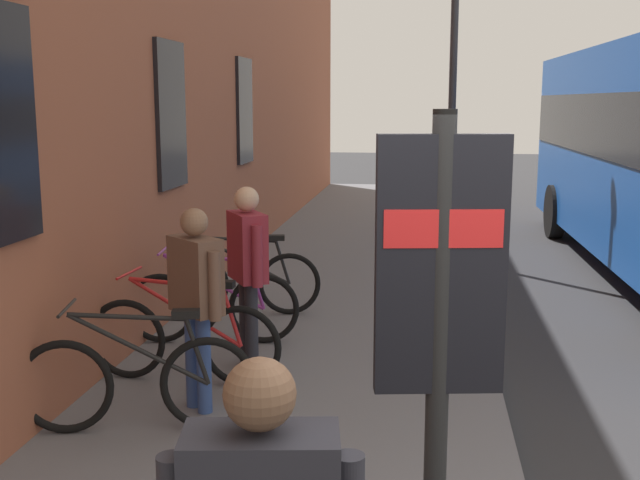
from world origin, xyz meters
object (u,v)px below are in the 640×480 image
Objects in this scene: bicycle_by_door at (213,306)px; pedestrian_near_bus at (196,289)px; bicycle_far_end at (244,282)px; bicycle_end_of_row at (184,339)px; street_lamp at (454,51)px; transit_info_sign at (440,301)px; pedestrian_by_facade at (248,258)px; bicycle_leaning_wall at (138,381)px.

bicycle_by_door is 1.09× the size of pedestrian_near_bus.
pedestrian_near_bus is (-1.69, -0.35, 0.60)m from bicycle_by_door.
bicycle_end_of_row is at bearing 179.48° from bicycle_far_end.
street_lamp is (6.33, -2.44, 2.81)m from bicycle_end_of_row.
pedestrian_near_bus is at bearing -174.24° from bicycle_far_end.
bicycle_far_end is 1.08× the size of pedestrian_near_bus.
transit_info_sign reaches higher than bicycle_by_door.
bicycle_far_end is 2.83m from pedestrian_near_bus.
pedestrian_by_facade reaches higher than pedestrian_near_bus.
transit_info_sign reaches higher than pedestrian_near_bus.
bicycle_end_of_row and bicycle_far_end have the same top height.
street_lamp is (7.37, -2.46, 2.81)m from bicycle_leaning_wall.
transit_info_sign is at bearing -152.37° from bicycle_by_door.
pedestrian_near_bus is 0.97× the size of pedestrian_by_facade.
bicycle_by_door is 0.33× the size of street_lamp.
bicycle_by_door is 1.05m from pedestrian_by_facade.
bicycle_far_end is 0.73× the size of transit_info_sign.
street_lamp is at bearing -30.27° from bicycle_far_end.
bicycle_leaning_wall is at bearing 178.83° from bicycle_end_of_row.
pedestrian_by_facade reaches higher than bicycle_by_door.
bicycle_by_door is at bearing 176.07° from bicycle_far_end.
transit_info_sign is at bearing -154.73° from pedestrian_by_facade.
bicycle_leaning_wall is 3.17m from transit_info_sign.
bicycle_leaning_wall and bicycle_by_door have the same top height.
bicycle_leaning_wall is 1.04× the size of pedestrian_by_facade.
bicycle_leaning_wall is 0.99× the size of bicycle_by_door.
pedestrian_by_facade reaches higher than bicycle_end_of_row.
transit_info_sign is at bearing -132.94° from bicycle_leaning_wall.
street_lamp is (6.90, -2.14, 2.20)m from pedestrian_near_bus.
transit_info_sign is 3.13m from pedestrian_near_bus.
bicycle_end_of_row is 3.89m from transit_info_sign.
bicycle_end_of_row is 1.00× the size of bicycle_by_door.
bicycle_far_end is (3.23, -0.04, 0.00)m from bicycle_leaning_wall.
bicycle_by_door is (2.16, 0.03, 0.00)m from bicycle_leaning_wall.
transit_info_sign reaches higher than bicycle_leaning_wall.
pedestrian_by_facade reaches higher than bicycle_far_end.
bicycle_by_door is (1.12, 0.05, -0.00)m from bicycle_end_of_row.
street_lamp is at bearing -21.06° from bicycle_end_of_row.
bicycle_end_of_row is at bearing -177.28° from bicycle_by_door.
pedestrian_by_facade is at bearing -141.29° from bicycle_by_door.
transit_info_sign is at bearing 178.06° from street_lamp.
pedestrian_near_bus is (-0.57, -0.30, 0.60)m from bicycle_end_of_row.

